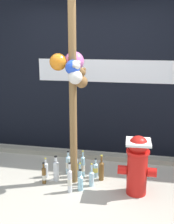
# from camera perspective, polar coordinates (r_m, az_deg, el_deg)

# --- Properties ---
(ground_plane) EXTENTS (14.00, 14.00, 0.00)m
(ground_plane) POSITION_cam_1_polar(r_m,az_deg,el_deg) (3.68, -3.62, -17.07)
(ground_plane) COLOR #ADA899
(building_wall) EXTENTS (10.00, 0.21, 3.17)m
(building_wall) POSITION_cam_1_polar(r_m,az_deg,el_deg) (4.76, 1.23, 10.54)
(building_wall) COLOR black
(building_wall) RESTS_ON ground_plane
(curb_strip) EXTENTS (8.00, 0.12, 0.08)m
(curb_strip) POSITION_cam_1_polar(r_m,az_deg,el_deg) (4.74, 0.23, -8.83)
(curb_strip) COLOR gray
(curb_strip) RESTS_ON ground_plane
(memorial_post) EXTENTS (0.67, 0.50, 3.01)m
(memorial_post) POSITION_cam_1_polar(r_m,az_deg,el_deg) (3.56, -3.05, 11.54)
(memorial_post) COLOR olive
(memorial_post) RESTS_ON ground_plane
(fire_hydrant) EXTENTS (0.49, 0.32, 0.78)m
(fire_hydrant) POSITION_cam_1_polar(r_m,az_deg,el_deg) (3.65, 10.19, -10.37)
(fire_hydrant) COLOR red
(fire_hydrant) RESTS_ON ground_plane
(bottle_0) EXTENTS (0.06, 0.06, 0.31)m
(bottle_0) POSITION_cam_1_polar(r_m,az_deg,el_deg) (3.99, -8.74, -12.56)
(bottle_0) COLOR brown
(bottle_0) RESTS_ON ground_plane
(bottle_1) EXTENTS (0.08, 0.08, 0.37)m
(bottle_1) POSITION_cam_1_polar(r_m,az_deg,el_deg) (4.02, -6.30, -11.62)
(bottle_1) COLOR silver
(bottle_1) RESTS_ON ground_plane
(bottle_2) EXTENTS (0.07, 0.07, 0.41)m
(bottle_2) POSITION_cam_1_polar(r_m,az_deg,el_deg) (4.10, -2.31, -10.90)
(bottle_2) COLOR #B2DBEA
(bottle_2) RESTS_ON ground_plane
(bottle_3) EXTENTS (0.07, 0.07, 0.29)m
(bottle_3) POSITION_cam_1_polar(r_m,az_deg,el_deg) (3.79, -1.33, -13.99)
(bottle_3) COLOR #93CCE0
(bottle_3) RESTS_ON ground_plane
(bottle_4) EXTENTS (0.07, 0.07, 0.35)m
(bottle_4) POSITION_cam_1_polar(r_m,az_deg,el_deg) (4.19, -3.84, -10.58)
(bottle_4) COLOR #B2DBEA
(bottle_4) RESTS_ON ground_plane
(bottle_5) EXTENTS (0.06, 0.06, 0.32)m
(bottle_5) POSITION_cam_1_polar(r_m,az_deg,el_deg) (3.92, -1.43, -13.03)
(bottle_5) COLOR #93CCE0
(bottle_5) RESTS_ON ground_plane
(bottle_6) EXTENTS (0.07, 0.07, 0.29)m
(bottle_6) POSITION_cam_1_polar(r_m,az_deg,el_deg) (4.10, 1.73, -11.61)
(bottle_6) COLOR #B2DBEA
(bottle_6) RESTS_ON ground_plane
(bottle_7) EXTENTS (0.07, 0.07, 0.38)m
(bottle_7) POSITION_cam_1_polar(r_m,az_deg,el_deg) (4.02, 2.93, -11.71)
(bottle_7) COLOR brown
(bottle_7) RESTS_ON ground_plane
(bottle_8) EXTENTS (0.07, 0.07, 0.33)m
(bottle_8) POSITION_cam_1_polar(r_m,az_deg,el_deg) (3.88, 0.92, -13.21)
(bottle_8) COLOR #B2DBEA
(bottle_8) RESTS_ON ground_plane
(bottle_9) EXTENTS (0.06, 0.06, 0.41)m
(bottle_9) POSITION_cam_1_polar(r_m,az_deg,el_deg) (3.73, -3.52, -13.70)
(bottle_9) COLOR silver
(bottle_9) RESTS_ON ground_plane
(bottle_10) EXTENTS (0.06, 0.06, 0.40)m
(bottle_10) POSITION_cam_1_polar(r_m,az_deg,el_deg) (4.10, -0.85, -10.97)
(bottle_10) COLOR #93CCE0
(bottle_10) RESTS_ON ground_plane
(bottle_11) EXTENTS (0.07, 0.07, 0.29)m
(bottle_11) POSITION_cam_1_polar(r_m,az_deg,el_deg) (4.14, -8.37, -11.43)
(bottle_11) COLOR silver
(bottle_11) RESTS_ON ground_plane
(litter_0) EXTENTS (0.14, 0.14, 0.01)m
(litter_0) POSITION_cam_1_polar(r_m,az_deg,el_deg) (4.23, 0.84, -12.48)
(litter_0) COLOR silver
(litter_0) RESTS_ON ground_plane
(litter_1) EXTENTS (0.12, 0.11, 0.01)m
(litter_1) POSITION_cam_1_polar(r_m,az_deg,el_deg) (4.11, -6.95, -13.49)
(litter_1) COLOR silver
(litter_1) RESTS_ON ground_plane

